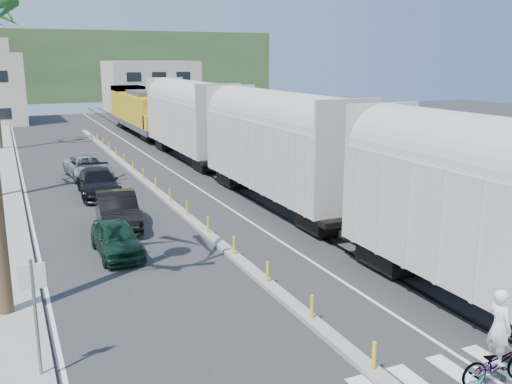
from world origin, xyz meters
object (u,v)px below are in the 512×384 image
street_sign (34,302)px  car_second (117,210)px  cyclist (497,354)px  car_lead (117,238)px

street_sign → car_second: size_ratio=0.61×
street_sign → cyclist: 10.73m
car_lead → car_second: size_ratio=0.81×
street_sign → car_lead: street_sign is taller
street_sign → car_second: 12.59m
street_sign → cyclist: street_sign is taller
car_lead → car_second: bearing=78.1°
car_second → cyclist: cyclist is taller
street_sign → cyclist: size_ratio=1.28×
car_lead → car_second: 3.77m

